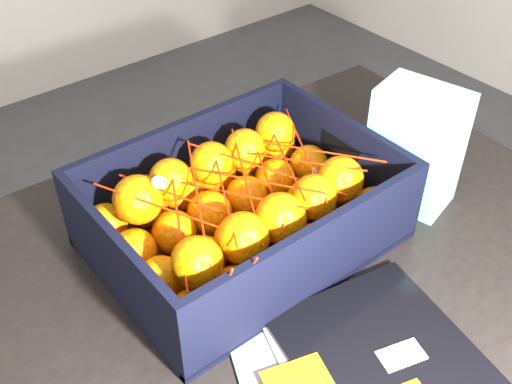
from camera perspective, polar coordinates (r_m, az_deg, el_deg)
ground at (r=1.66m, az=1.32°, el=-16.72°), size 3.50×3.50×0.00m
table at (r=0.90m, az=-2.07°, el=-14.38°), size 1.24×0.87×0.75m
produce_crate at (r=0.88m, az=-1.22°, el=-2.45°), size 0.41×0.31×0.13m
clementine_heap at (r=0.87m, az=-1.18°, el=-1.68°), size 0.39×0.29×0.12m
mesh_net at (r=0.82m, az=-1.17°, el=0.60°), size 0.34×0.26×0.09m
retail_carton at (r=0.96m, az=14.60°, el=4.07°), size 0.11×0.14×0.19m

